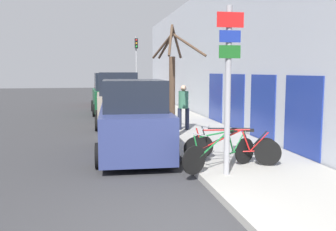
{
  "coord_description": "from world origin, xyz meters",
  "views": [
    {
      "loc": [
        -1.27,
        -5.17,
        2.43
      ],
      "look_at": [
        0.58,
        4.13,
        1.31
      ],
      "focal_mm": 40.0,
      "sensor_mm": 36.0,
      "label": 1
    }
  ],
  "objects": [
    {
      "name": "traffic_light",
      "position": [
        1.49,
        19.15,
        3.03
      ],
      "size": [
        0.2,
        0.3,
        4.5
      ],
      "color": "#939399",
      "rests_on": "sidewalk_curb"
    },
    {
      "name": "street_tree",
      "position": [
        1.33,
        7.18,
        2.04
      ],
      "size": [
        1.49,
        1.98,
        3.81
      ],
      "color": "#4C3828",
      "rests_on": "sidewalk_curb"
    },
    {
      "name": "pedestrian_far",
      "position": [
        2.43,
        16.76,
        1.15
      ],
      "size": [
        0.45,
        0.38,
        1.73
      ],
      "rotation": [
        0.0,
        0.0,
        3.1
      ],
      "color": "#333338",
      "rests_on": "sidewalk_curb"
    },
    {
      "name": "building_facade",
      "position": [
        4.35,
        13.93,
        3.23
      ],
      "size": [
        0.23,
        32.0,
        6.5
      ],
      "color": "#B2B7C1",
      "rests_on": "ground"
    },
    {
      "name": "bicycle_2",
      "position": [
        2.23,
        3.8,
        0.52
      ],
      "size": [
        2.02,
        1.11,
        0.86
      ],
      "rotation": [
        0.0,
        0.0,
        1.08
      ],
      "color": "black",
      "rests_on": "sidewalk_curb"
    },
    {
      "name": "parked_car_2",
      "position": [
        -0.34,
        16.53,
        1.05
      ],
      "size": [
        2.2,
        4.54,
        2.33
      ],
      "rotation": [
        0.0,
        0.0,
        0.03
      ],
      "color": "#144728",
      "rests_on": "ground"
    },
    {
      "name": "parked_car_1",
      "position": [
        -0.25,
        11.42,
        1.06
      ],
      "size": [
        2.01,
        4.17,
        2.38
      ],
      "rotation": [
        0.0,
        0.0,
        -0.01
      ],
      "color": "gray",
      "rests_on": "ground"
    },
    {
      "name": "bicycle_0",
      "position": [
        1.61,
        2.99,
        0.53
      ],
      "size": [
        2.08,
        1.0,
        0.9
      ],
      "rotation": [
        0.0,
        0.0,
        2.01
      ],
      "color": "black",
      "rests_on": "sidewalk_curb"
    },
    {
      "name": "parked_car_0",
      "position": [
        -0.16,
        5.52,
        1.0
      ],
      "size": [
        2.25,
        4.72,
        2.19
      ],
      "rotation": [
        0.0,
        0.0,
        -0.05
      ],
      "color": "navy",
      "rests_on": "ground"
    },
    {
      "name": "bicycle_1",
      "position": [
        2.03,
        3.4,
        0.53
      ],
      "size": [
        2.21,
        0.97,
        0.89
      ],
      "rotation": [
        0.0,
        0.0,
        1.17
      ],
      "color": "black",
      "rests_on": "sidewalk_curb"
    },
    {
      "name": "pedestrian_near",
      "position": [
        2.16,
        8.96,
        1.15
      ],
      "size": [
        0.46,
        0.39,
        1.74
      ],
      "rotation": [
        0.0,
        0.0,
        -0.09
      ],
      "color": "#1E2338",
      "rests_on": "sidewalk_curb"
    },
    {
      "name": "parked_car_3",
      "position": [
        -0.24,
        22.34,
        1.04
      ],
      "size": [
        2.11,
        4.37,
        2.28
      ],
      "rotation": [
        0.0,
        0.0,
        0.05
      ],
      "color": "maroon",
      "rests_on": "ground"
    },
    {
      "name": "signpost",
      "position": [
        1.59,
        2.53,
        2.14
      ],
      "size": [
        0.59,
        0.15,
        3.67
      ],
      "color": "#939399",
      "rests_on": "sidewalk_curb"
    },
    {
      "name": "ground_plane",
      "position": [
        0.0,
        11.2,
        0.0
      ],
      "size": [
        80.0,
        80.0,
        0.0
      ],
      "primitive_type": "plane",
      "color": "#333335"
    },
    {
      "name": "sidewalk_curb",
      "position": [
        2.6,
        14.0,
        0.07
      ],
      "size": [
        3.2,
        32.0,
        0.15
      ],
      "color": "#9E9B93",
      "rests_on": "ground"
    }
  ]
}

